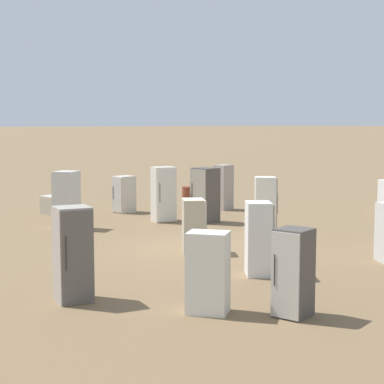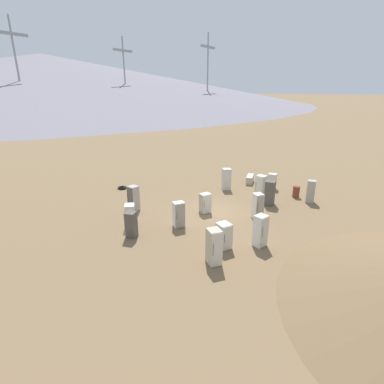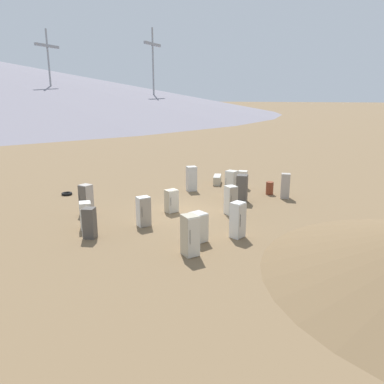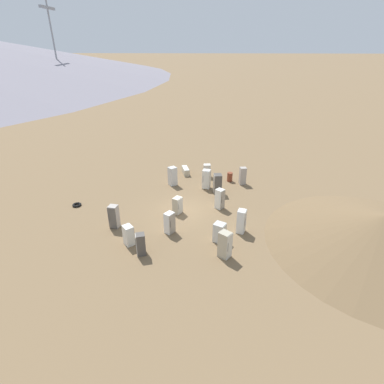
{
  "view_description": "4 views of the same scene",
  "coord_description": "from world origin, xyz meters",
  "views": [
    {
      "loc": [
        -14.22,
        10.41,
        3.5
      ],
      "look_at": [
        1.2,
        -0.69,
        1.44
      ],
      "focal_mm": 60.0,
      "sensor_mm": 36.0,
      "label": 1
    },
    {
      "loc": [
        -18.03,
        -9.6,
        8.62
      ],
      "look_at": [
        -0.5,
        1.49,
        1.41
      ],
      "focal_mm": 28.0,
      "sensor_mm": 36.0,
      "label": 2
    },
    {
      "loc": [
        -20.78,
        -9.81,
        7.14
      ],
      "look_at": [
        -0.05,
        -0.85,
        1.36
      ],
      "focal_mm": 35.0,
      "sensor_mm": 36.0,
      "label": 3
    },
    {
      "loc": [
        -22.36,
        -2.12,
        12.91
      ],
      "look_at": [
        0.78,
        -0.74,
        1.43
      ],
      "focal_mm": 28.0,
      "sensor_mm": 36.0,
      "label": 4
    }
  ],
  "objects": [
    {
      "name": "ground_plane",
      "position": [
        0.0,
        0.0,
        0.0
      ],
      "size": [
        1000.0,
        1000.0,
        0.0
      ],
      "primitive_type": "plane",
      "color": "brown"
    },
    {
      "name": "discarded_fridge_10",
      "position": [
        -2.87,
        5.1,
        0.94
      ],
      "size": [
        0.75,
        0.75,
        1.87
      ],
      "rotation": [
        0.0,
        0.0,
        1.41
      ],
      "color": "#A89E93",
      "rests_on": "ground_plane"
    },
    {
      "name": "discarded_fridge_11",
      "position": [
        5.26,
        1.5,
        0.95
      ],
      "size": [
        1.01,
        1.01,
        1.91
      ],
      "rotation": [
        0.0,
        0.0,
        5.4
      ],
      "color": "silver",
      "rests_on": "ground_plane"
    },
    {
      "name": "discarded_fridge_9",
      "position": [
        8.22,
        0.42,
        0.36
      ],
      "size": [
        1.77,
        1.01,
        0.71
      ],
      "rotation": [
        0.0,
        0.0,
        4.98
      ],
      "color": "#B2A88E",
      "rests_on": "ground_plane"
    },
    {
      "name": "discarded_fridge_7",
      "position": [
        5.86,
        -5.6,
        0.9
      ],
      "size": [
        0.7,
        0.71,
        1.81
      ],
      "rotation": [
        0.0,
        0.0,
        4.89
      ],
      "color": "#A89E93",
      "rests_on": "ground_plane"
    },
    {
      "name": "discarded_fridge_0",
      "position": [
        -6.03,
        -3.34,
        0.96
      ],
      "size": [
        0.97,
        1.0,
        1.92
      ],
      "rotation": [
        0.0,
        0.0,
        2.49
      ],
      "color": "#B2A88E",
      "rests_on": "ground_plane"
    },
    {
      "name": "discarded_fridge_4",
      "position": [
        -5.02,
        3.42,
        0.76
      ],
      "size": [
        0.95,
        0.94,
        1.51
      ],
      "rotation": [
        0.0,
        0.0,
        3.84
      ],
      "color": "silver",
      "rests_on": "ground_plane"
    },
    {
      "name": "scrap_tire",
      "position": [
        0.29,
        9.49,
        0.1
      ],
      "size": [
        0.78,
        0.78,
        0.19
      ],
      "color": "black",
      "rests_on": "ground_plane"
    },
    {
      "name": "discarded_fridge_2",
      "position": [
        -0.41,
        0.41,
        0.73
      ],
      "size": [
        0.92,
        0.88,
        1.46
      ],
      "rotation": [
        0.0,
        0.0,
        2.62
      ],
      "color": "#B2A88E",
      "rests_on": "ground_plane"
    },
    {
      "name": "power_pylon_0",
      "position": [
        101.28,
        57.97,
        9.41
      ],
      "size": [
        10.6,
        3.63,
        30.28
      ],
      "color": "gray",
      "rests_on": "ground_plane"
    },
    {
      "name": "discarded_fridge_12",
      "position": [
        7.49,
        -1.95,
        0.71
      ],
      "size": [
        0.71,
        0.81,
        1.43
      ],
      "rotation": [
        0.0,
        0.0,
        0.13
      ],
      "color": "beige",
      "rests_on": "ground_plane"
    },
    {
      "name": "discarded_fridge_6",
      "position": [
        -3.36,
        0.7,
        0.85
      ],
      "size": [
        0.89,
        0.87,
        1.7
      ],
      "rotation": [
        0.0,
        0.0,
        2.55
      ],
      "color": "white",
      "rests_on": "ground_plane"
    },
    {
      "name": "discarded_fridge_5",
      "position": [
        -6.1,
        2.32,
        0.8
      ],
      "size": [
        0.72,
        0.76,
        1.61
      ],
      "rotation": [
        0.0,
        0.0,
        0.29
      ],
      "color": "#4C4742",
      "rests_on": "ground_plane"
    },
    {
      "name": "dirt_mound",
      "position": [
        -4.17,
        -14.26,
        1.26
      ],
      "size": [
        15.72,
        15.72,
        2.52
      ],
      "color": "brown",
      "rests_on": "ground_plane"
    },
    {
      "name": "discarded_fridge_3",
      "position": [
        -2.98,
        -4.69,
        0.94
      ],
      "size": [
        0.81,
        0.78,
        1.89
      ],
      "rotation": [
        0.0,
        0.0,
        2.83
      ],
      "color": "white",
      "rests_on": "ground_plane"
    },
    {
      "name": "discarded_fridge_14",
      "position": [
        4.65,
        -1.94,
        0.97
      ],
      "size": [
        0.84,
        0.88,
        1.94
      ],
      "rotation": [
        0.0,
        0.0,
        1.33
      ],
      "color": "beige",
      "rests_on": "ground_plane"
    },
    {
      "name": "rusty_barrel",
      "position": [
        6.5,
        -4.36,
        0.47
      ],
      "size": [
        0.55,
        0.55,
        0.95
      ],
      "color": "brown",
      "rests_on": "ground_plane"
    },
    {
      "name": "discarded_fridge_1",
      "position": [
        3.63,
        -3.01,
        0.96
      ],
      "size": [
        0.88,
        0.84,
        1.92
      ],
      "rotation": [
        0.0,
        0.0,
        0.13
      ],
      "color": "#4C4742",
      "rests_on": "ground_plane"
    },
    {
      "name": "discarded_fridge_13",
      "position": [
        -4.29,
        -3.03,
        0.75
      ],
      "size": [
        0.97,
        1.02,
        1.49
      ],
      "rotation": [
        0.0,
        0.0,
        2.65
      ],
      "color": "silver",
      "rests_on": "ground_plane"
    },
    {
      "name": "discarded_fridge_8",
      "position": [
        0.66,
        -3.16,
        0.9
      ],
      "size": [
        0.89,
        0.9,
        1.8
      ],
      "rotation": [
        0.0,
        0.0,
        2.48
      ],
      "color": "silver",
      "rests_on": "ground_plane"
    }
  ]
}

